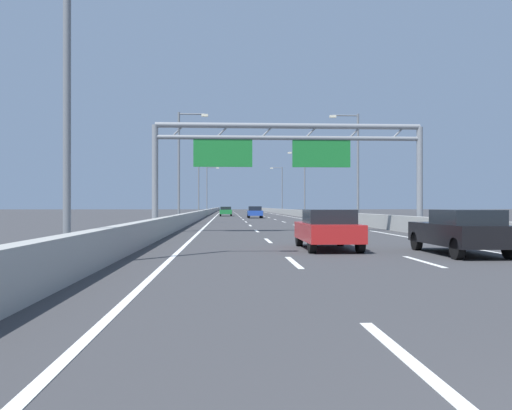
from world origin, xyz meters
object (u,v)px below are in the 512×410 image
sign_gantry (285,150)px  streetlamp_left_distant (208,187)px  streetlamp_right_far (303,179)px  streetlamp_right_mid (355,161)px  blue_car (255,212)px  streetlamp_left_mid (182,160)px  green_car (226,211)px  streetlamp_left_near (76,55)px  black_car (460,231)px  red_car (328,229)px  streetlamp_left_far (200,179)px  streetlamp_right_distant (281,187)px

sign_gantry → streetlamp_left_distant: streetlamp_left_distant is taller
sign_gantry → streetlamp_right_far: bearing=80.5°
streetlamp_right_mid → blue_car: 23.36m
streetlamp_left_mid → streetlamp_right_mid: same height
sign_gantry → streetlamp_left_distant: 77.96m
blue_car → green_car: 13.51m
streetlamp_left_distant → blue_car: (7.37, -41.43, -4.65)m
streetlamp_left_mid → streetlamp_right_far: (14.93, 31.52, 0.00)m
streetlamp_right_mid → green_car: streetlamp_right_mid is taller
streetlamp_left_near → black_car: bearing=13.4°
streetlamp_left_near → red_car: 10.01m
blue_car → sign_gantry: bearing=-90.2°
green_car → streetlamp_left_far: bearing=-140.1°
streetlamp_right_mid → black_car: 29.45m
streetlamp_left_far → streetlamp_right_distant: size_ratio=1.00×
streetlamp_left_near → streetlamp_right_far: (14.93, 63.04, 0.00)m
streetlamp_left_mid → streetlamp_left_far: same height
streetlamp_left_far → streetlamp_right_distant: (14.93, 31.52, 0.00)m
streetlamp_left_near → red_car: bearing=33.2°
blue_car → green_car: bearing=105.9°
sign_gantry → streetlamp_right_mid: streetlamp_right_mid is taller
sign_gantry → streetlamp_left_near: streetlamp_left_near is taller
red_car → streetlamp_right_distant: bearing=85.2°
streetlamp_left_far → streetlamp_left_near: bearing=-90.0°
streetlamp_left_far → streetlamp_right_distant: 34.88m
streetlamp_left_far → black_car: size_ratio=2.17×
sign_gantry → blue_car: sign_gantry is taller
sign_gantry → streetlamp_left_far: (-7.24, 46.10, 0.60)m
streetlamp_right_far → streetlamp_right_distant: size_ratio=1.00×
streetlamp_left_near → black_car: (11.25, 2.67, -4.65)m
streetlamp_right_distant → green_car: 30.94m
green_car → black_car: black_car is taller
streetlamp_right_mid → streetlamp_left_near: bearing=-115.3°
streetlamp_left_near → green_car: size_ratio=2.11×
streetlamp_left_mid → green_car: 35.10m
red_car → streetlamp_right_far: bearing=82.6°
streetlamp_right_distant → streetlamp_left_distant: bearing=180.0°
streetlamp_left_mid → streetlamp_right_far: bearing=64.7°
streetlamp_left_mid → blue_car: 23.30m
green_car → streetlamp_left_near: bearing=-93.2°
streetlamp_right_mid → streetlamp_right_far: (0.00, 31.52, 0.00)m
sign_gantry → blue_car: (0.13, 36.19, -4.05)m
streetlamp_right_far → sign_gantry: bearing=-99.5°
streetlamp_left_near → sign_gantry: bearing=66.9°
streetlamp_right_far → black_car: size_ratio=2.17×
streetlamp_right_mid → black_car: streetlamp_right_mid is taller
streetlamp_right_far → green_car: streetlamp_right_far is taller
streetlamp_left_distant → blue_car: bearing=-79.9°
streetlamp_left_mid → streetlamp_right_mid: size_ratio=1.00×
streetlamp_right_mid → blue_car: bearing=109.3°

